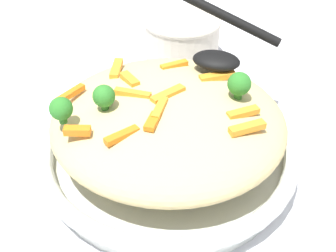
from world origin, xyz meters
name	(u,v)px	position (x,y,z in m)	size (l,w,h in m)	color
ground_plane	(168,167)	(0.00, 0.00, 0.00)	(2.40, 2.40, 0.00)	silver
serving_bowl	(168,153)	(0.00, 0.00, 0.02)	(0.30, 0.30, 0.04)	silver
pasta_mound	(168,121)	(0.00, 0.00, 0.07)	(0.26, 0.25, 0.07)	#D1BA7A
carrot_piece_0	(116,69)	(0.08, -0.04, 0.10)	(0.04, 0.01, 0.01)	orange
carrot_piece_1	(168,94)	(0.00, 0.00, 0.10)	(0.04, 0.01, 0.01)	orange
carrot_piece_2	(217,76)	(-0.04, -0.06, 0.10)	(0.04, 0.01, 0.01)	orange
carrot_piece_3	(77,131)	(0.07, 0.08, 0.10)	(0.03, 0.01, 0.01)	orange
carrot_piece_4	(133,94)	(0.04, 0.01, 0.10)	(0.04, 0.01, 0.01)	orange
carrot_piece_5	(174,65)	(0.01, -0.07, 0.10)	(0.03, 0.01, 0.01)	orange
carrot_piece_6	(161,109)	(0.00, 0.03, 0.10)	(0.04, 0.01, 0.01)	orange
carrot_piece_7	(242,115)	(-0.08, 0.00, 0.10)	(0.03, 0.01, 0.01)	orange
carrot_piece_8	(247,128)	(-0.09, 0.02, 0.10)	(0.04, 0.01, 0.01)	orange
carrot_piece_9	(154,122)	(0.00, 0.05, 0.10)	(0.03, 0.01, 0.01)	orange
carrot_piece_10	(122,135)	(0.02, 0.07, 0.10)	(0.04, 0.01, 0.01)	orange
carrot_piece_11	(70,94)	(0.10, 0.02, 0.10)	(0.04, 0.01, 0.01)	orange
carrot_piece_12	(130,79)	(0.05, -0.02, 0.10)	(0.03, 0.01, 0.01)	orange
broccoli_floret_0	(61,109)	(0.09, 0.07, 0.11)	(0.02, 0.02, 0.03)	#296820
broccoli_floret_1	(104,97)	(0.06, 0.04, 0.11)	(0.02, 0.02, 0.03)	#296820
broccoli_floret_2	(239,84)	(-0.07, -0.03, 0.11)	(0.03, 0.03, 0.03)	#296820
serving_spoon	(221,46)	(-0.03, -0.10, 0.12)	(0.14, 0.09, 0.06)	black
companion_bowl	(182,37)	(0.06, -0.26, 0.04)	(0.12, 0.12, 0.07)	beige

